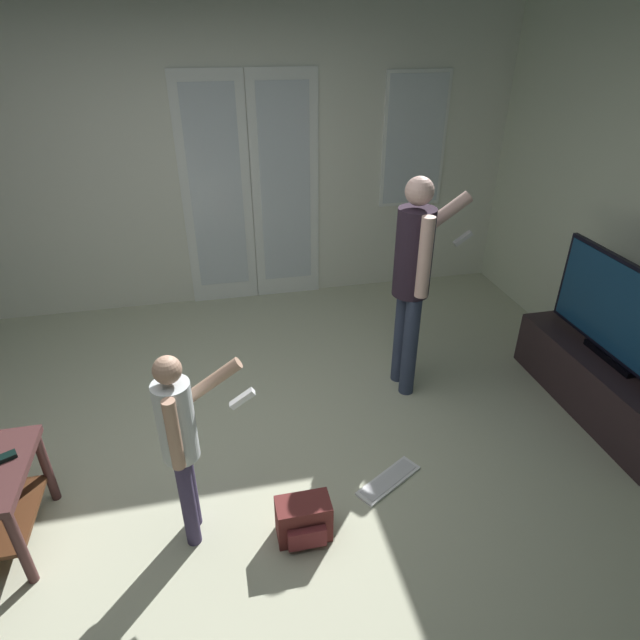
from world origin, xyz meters
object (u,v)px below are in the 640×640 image
tv_stand (601,384)px  backpack (304,520)px  person_child (181,436)px  loose_keyboard (389,480)px  flat_screen_tv (623,315)px  person_adult (414,270)px

tv_stand → backpack: bearing=-164.7°
person_child → backpack: (0.56, -0.15, -0.55)m
tv_stand → loose_keyboard: size_ratio=3.14×
flat_screen_tv → person_adult: bearing=155.8°
person_adult → person_child: 1.86m
person_child → backpack: size_ratio=3.94×
backpack → tv_stand: bearing=15.3°
flat_screen_tv → person_child: 2.80m
flat_screen_tv → person_adult: person_adult is taller
person_adult → person_child: (-1.54, -1.01, -0.27)m
tv_stand → loose_keyboard: tv_stand is taller
tv_stand → person_adult: bearing=155.7°
person_adult → loose_keyboard: 1.36m
person_child → backpack: bearing=-15.3°
person_child → loose_keyboard: (1.12, 0.11, -0.66)m
person_adult → backpack: 1.73m
person_adult → flat_screen_tv: bearing=-24.2°
person_child → person_adult: bearing=33.2°
flat_screen_tv → tv_stand: bearing=-65.1°
tv_stand → loose_keyboard: 1.69m
flat_screen_tv → backpack: (-2.21, -0.61, -0.63)m
flat_screen_tv → loose_keyboard: bearing=-168.0°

